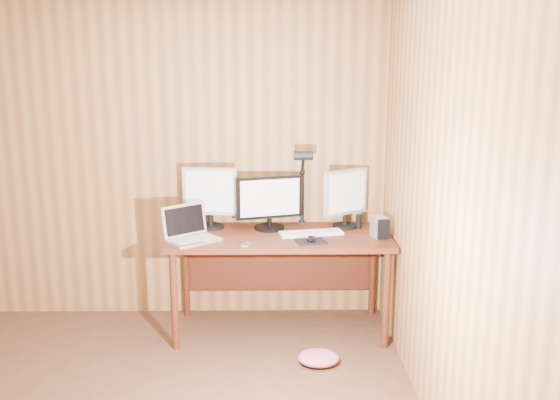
{
  "coord_description": "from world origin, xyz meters",
  "views": [
    {
      "loc": [
        0.88,
        -2.53,
        1.95
      ],
      "look_at": [
        0.93,
        1.58,
        1.02
      ],
      "focal_mm": 38.0,
      "sensor_mm": 36.0,
      "label": 1
    }
  ],
  "objects_px": {
    "monitor_right": "(346,197)",
    "phone": "(246,245)",
    "laptop": "(189,232)",
    "speaker": "(359,221)",
    "hard_drive": "(380,227)",
    "desk_lamp": "(303,176)",
    "keyboard": "(311,233)",
    "monitor_left": "(210,196)",
    "monitor_center": "(269,202)",
    "desk": "(280,248)",
    "mouse": "(311,238)"
  },
  "relations": [
    {
      "from": "laptop",
      "to": "desk_lamp",
      "type": "height_order",
      "value": "desk_lamp"
    },
    {
      "from": "monitor_center",
      "to": "speaker",
      "type": "relative_size",
      "value": 4.77
    },
    {
      "from": "keyboard",
      "to": "speaker",
      "type": "relative_size",
      "value": 4.54
    },
    {
      "from": "laptop",
      "to": "phone",
      "type": "relative_size",
      "value": 4.36
    },
    {
      "from": "monitor_left",
      "to": "mouse",
      "type": "height_order",
      "value": "monitor_left"
    },
    {
      "from": "desk",
      "to": "monitor_center",
      "type": "relative_size",
      "value": 3.17
    },
    {
      "from": "desk",
      "to": "monitor_center",
      "type": "xyz_separation_m",
      "value": [
        -0.08,
        0.08,
        0.33
      ]
    },
    {
      "from": "keyboard",
      "to": "hard_drive",
      "type": "relative_size",
      "value": 3.08
    },
    {
      "from": "keyboard",
      "to": "desk_lamp",
      "type": "distance_m",
      "value": 0.44
    },
    {
      "from": "mouse",
      "to": "desk",
      "type": "bearing_deg",
      "value": 119.72
    },
    {
      "from": "laptop",
      "to": "keyboard",
      "type": "bearing_deg",
      "value": -29.53
    },
    {
      "from": "monitor_right",
      "to": "mouse",
      "type": "relative_size",
      "value": 4.17
    },
    {
      "from": "speaker",
      "to": "desk",
      "type": "bearing_deg",
      "value": -170.81
    },
    {
      "from": "keyboard",
      "to": "desk_lamp",
      "type": "bearing_deg",
      "value": 91.63
    },
    {
      "from": "monitor_left",
      "to": "phone",
      "type": "distance_m",
      "value": 0.59
    },
    {
      "from": "laptop",
      "to": "mouse",
      "type": "height_order",
      "value": "laptop"
    },
    {
      "from": "monitor_center",
      "to": "keyboard",
      "type": "height_order",
      "value": "monitor_center"
    },
    {
      "from": "monitor_left",
      "to": "laptop",
      "type": "distance_m",
      "value": 0.39
    },
    {
      "from": "phone",
      "to": "desk_lamp",
      "type": "height_order",
      "value": "desk_lamp"
    },
    {
      "from": "monitor_left",
      "to": "laptop",
      "type": "height_order",
      "value": "monitor_left"
    },
    {
      "from": "keyboard",
      "to": "monitor_left",
      "type": "bearing_deg",
      "value": 154.12
    },
    {
      "from": "hard_drive",
      "to": "phone",
      "type": "xyz_separation_m",
      "value": [
        -0.95,
        -0.19,
        -0.07
      ]
    },
    {
      "from": "monitor_center",
      "to": "monitor_right",
      "type": "height_order",
      "value": "monitor_right"
    },
    {
      "from": "laptop",
      "to": "speaker",
      "type": "relative_size",
      "value": 4.07
    },
    {
      "from": "desk",
      "to": "keyboard",
      "type": "relative_size",
      "value": 3.33
    },
    {
      "from": "hard_drive",
      "to": "desk_lamp",
      "type": "relative_size",
      "value": 0.25
    },
    {
      "from": "monitor_left",
      "to": "desk_lamp",
      "type": "bearing_deg",
      "value": 10.06
    },
    {
      "from": "monitor_center",
      "to": "laptop",
      "type": "height_order",
      "value": "monitor_center"
    },
    {
      "from": "mouse",
      "to": "hard_drive",
      "type": "relative_size",
      "value": 0.68
    },
    {
      "from": "monitor_center",
      "to": "laptop",
      "type": "bearing_deg",
      "value": -169.17
    },
    {
      "from": "monitor_left",
      "to": "monitor_right",
      "type": "relative_size",
      "value": 1.04
    },
    {
      "from": "monitor_center",
      "to": "hard_drive",
      "type": "xyz_separation_m",
      "value": [
        0.79,
        -0.23,
        -0.13
      ]
    },
    {
      "from": "laptop",
      "to": "speaker",
      "type": "distance_m",
      "value": 1.28
    },
    {
      "from": "mouse",
      "to": "monitor_right",
      "type": "bearing_deg",
      "value": 42.53
    },
    {
      "from": "monitor_left",
      "to": "monitor_right",
      "type": "bearing_deg",
      "value": 7.52
    },
    {
      "from": "monitor_right",
      "to": "phone",
      "type": "distance_m",
      "value": 0.9
    },
    {
      "from": "desk",
      "to": "monitor_left",
      "type": "height_order",
      "value": "monitor_left"
    },
    {
      "from": "monitor_right",
      "to": "keyboard",
      "type": "height_order",
      "value": "monitor_right"
    },
    {
      "from": "keyboard",
      "to": "desk",
      "type": "bearing_deg",
      "value": 151.0
    },
    {
      "from": "monitor_center",
      "to": "desk_lamp",
      "type": "height_order",
      "value": "desk_lamp"
    },
    {
      "from": "monitor_right",
      "to": "keyboard",
      "type": "bearing_deg",
      "value": -178.12
    },
    {
      "from": "monitor_center",
      "to": "laptop",
      "type": "relative_size",
      "value": 1.17
    },
    {
      "from": "monitor_left",
      "to": "desk_lamp",
      "type": "height_order",
      "value": "desk_lamp"
    },
    {
      "from": "monitor_right",
      "to": "phone",
      "type": "height_order",
      "value": "monitor_right"
    },
    {
      "from": "desk",
      "to": "phone",
      "type": "distance_m",
      "value": 0.43
    },
    {
      "from": "monitor_center",
      "to": "phone",
      "type": "bearing_deg",
      "value": -126.58
    },
    {
      "from": "monitor_right",
      "to": "phone",
      "type": "relative_size",
      "value": 4.51
    },
    {
      "from": "monitor_right",
      "to": "keyboard",
      "type": "relative_size",
      "value": 0.93
    },
    {
      "from": "monitor_right",
      "to": "mouse",
      "type": "bearing_deg",
      "value": -160.9
    },
    {
      "from": "desk",
      "to": "desk_lamp",
      "type": "bearing_deg",
      "value": 41.34
    }
  ]
}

